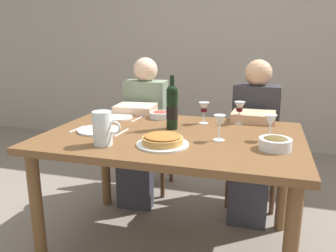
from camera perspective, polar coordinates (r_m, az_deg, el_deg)
ground_plane at (r=2.32m, az=0.69°, el=-19.70°), size 8.00×8.00×0.00m
back_wall at (r=4.19m, az=9.67°, el=15.61°), size 8.00×0.10×2.80m
dining_table at (r=2.02m, az=0.75°, el=-3.86°), size 1.50×1.00×0.76m
wine_bottle at (r=2.08m, az=0.69°, el=3.24°), size 0.07×0.07×0.33m
water_pitcher at (r=1.80m, az=-10.98°, el=-0.70°), size 0.16×0.10×0.18m
baked_tart at (r=1.78m, az=-0.91°, el=-2.42°), size 0.28×0.28×0.06m
salad_bowl at (r=2.39m, az=-1.26°, el=1.98°), size 0.15×0.15×0.05m
olive_bowl at (r=1.79m, az=17.69°, el=-2.72°), size 0.16×0.16×0.07m
wine_glass_left_diner at (r=1.86m, az=8.70°, el=0.59°), size 0.07×0.07×0.14m
wine_glass_right_diner at (r=1.94m, az=16.94°, el=0.71°), size 0.07×0.07×0.14m
wine_glass_centre at (r=2.23m, az=6.10°, el=3.02°), size 0.07×0.07×0.14m
wine_glass_spare at (r=2.26m, az=12.01°, el=3.03°), size 0.07×0.07×0.15m
dinner_plate_left_setting at (r=2.10m, az=-11.62°, el=-0.70°), size 0.26×0.26×0.01m
dinner_plate_right_setting at (r=2.42m, az=-8.58°, el=1.48°), size 0.22×0.22×0.01m
fork_left_setting at (r=2.17m, az=-15.12°, el=-0.49°), size 0.03×0.16×0.00m
knife_left_setting at (r=2.03m, az=-7.87°, el=-1.12°), size 0.02×0.18×0.00m
knife_right_setting at (r=2.36m, az=-5.27°, el=1.18°), size 0.02×0.18×0.00m
spoon_right_setting at (r=2.49m, az=-11.71°, el=1.61°), size 0.02×0.16×0.00m
chair_left at (r=3.02m, az=-2.97°, el=-1.03°), size 0.42×0.42×0.87m
diner_left at (r=2.77m, az=-4.37°, el=0.08°), size 0.35×0.52×1.16m
chair_right at (r=2.84m, az=14.42°, el=-2.48°), size 0.41×0.41×0.87m
diner_right at (r=2.58m, az=14.27°, el=-1.41°), size 0.34×0.51×1.16m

